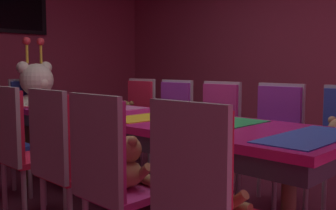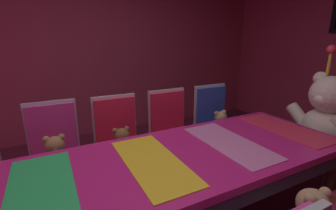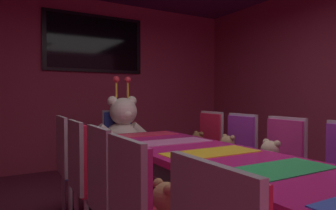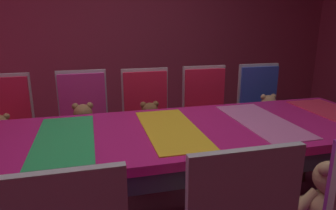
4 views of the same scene
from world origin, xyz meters
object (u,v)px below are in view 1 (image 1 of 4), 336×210
at_px(banquet_table, 154,128).
at_px(chair_right_4, 137,114).
at_px(chair_left_1, 108,168).
at_px(teddy_right_3, 162,120).
at_px(teddy_right_2, 207,125).
at_px(teddy_right_4, 127,116).
at_px(chair_right_2, 217,124).
at_px(chair_left_0, 200,193).
at_px(teddy_left_0, 220,191).
at_px(chair_left_2, 60,152).
at_px(teddy_left_2, 80,151).
at_px(throne_chair, 31,113).
at_px(teddy_left_1, 129,165).
at_px(chair_right_1, 275,131).
at_px(teddy_left_4, 4,132).
at_px(king_teddy_bear, 38,99).
at_px(chair_left_3, 17,140).
at_px(chair_right_3, 172,118).

height_order(banquet_table, chair_right_4, chair_right_4).
xyz_separation_m(chair_left_1, teddy_right_3, (1.51, 1.11, -0.00)).
height_order(teddy_right_2, teddy_right_4, teddy_right_2).
height_order(chair_left_1, chair_right_2, same).
xyz_separation_m(chair_left_0, teddy_left_0, (0.14, -0.00, -0.03)).
bearing_deg(chair_right_4, chair_left_1, 45.08).
height_order(chair_left_2, teddy_left_2, chair_left_2).
relative_size(teddy_right_3, throne_chair, 0.34).
height_order(chair_left_1, teddy_left_1, chair_left_1).
height_order(chair_left_1, teddy_right_3, chair_left_1).
bearing_deg(chair_left_1, chair_left_0, -87.51).
bearing_deg(teddy_right_2, teddy_left_1, 21.98).
distance_m(chair_left_1, throne_chair, 2.67).
bearing_deg(chair_right_2, chair_left_1, 18.39).
bearing_deg(chair_left_2, chair_right_4, 34.78).
relative_size(chair_left_0, chair_right_1, 1.00).
relative_size(chair_right_1, teddy_right_2, 2.81).
relative_size(teddy_left_4, chair_right_2, 0.29).
relative_size(chair_left_2, teddy_right_2, 2.81).
height_order(teddy_left_0, king_teddy_bear, king_teddy_bear).
xyz_separation_m(banquet_table, chair_left_3, (-0.83, 0.56, -0.06)).
bearing_deg(chair_left_2, teddy_left_2, -0.00).
relative_size(teddy_left_2, teddy_right_3, 0.90).
relative_size(chair_right_2, throne_chair, 1.00).
distance_m(chair_right_2, chair_right_3, 0.56).
distance_m(teddy_left_4, king_teddy_bear, 1.00).
height_order(chair_left_3, teddy_left_4, chair_left_3).
xyz_separation_m(chair_right_3, king_teddy_bear, (-0.81, 1.25, 0.17)).
relative_size(teddy_left_2, chair_left_3, 0.30).
bearing_deg(chair_left_1, teddy_left_4, 84.44).
xyz_separation_m(banquet_table, chair_right_1, (0.82, -0.58, -0.06)).
distance_m(teddy_left_2, teddy_right_4, 1.75).
height_order(chair_left_2, teddy_left_4, chair_left_2).
xyz_separation_m(chair_left_1, teddy_left_1, (0.14, -0.00, -0.01)).
xyz_separation_m(chair_left_2, king_teddy_bear, (0.81, 1.83, 0.17)).
bearing_deg(teddy_left_0, throne_chair, 77.85).
distance_m(teddy_left_0, chair_right_2, 1.88).
xyz_separation_m(chair_left_1, chair_left_2, (0.03, 0.53, 0.00)).
xyz_separation_m(teddy_left_4, king_teddy_bear, (0.68, 0.71, 0.19)).
distance_m(teddy_left_1, teddy_right_2, 1.47).
xyz_separation_m(teddy_left_2, teddy_right_3, (1.33, 0.58, 0.01)).
distance_m(teddy_left_1, chair_right_4, 2.25).
height_order(teddy_left_2, teddy_left_4, teddy_left_2).
height_order(teddy_left_0, chair_right_1, chair_right_1).
height_order(teddy_left_1, chair_left_2, chair_left_2).
bearing_deg(throne_chair, chair_right_3, 29.65).
height_order(chair_right_1, chair_right_3, same).
relative_size(teddy_left_1, chair_right_2, 0.32).
relative_size(chair_left_3, chair_right_2, 1.00).
xyz_separation_m(chair_left_3, chair_right_3, (1.63, 0.02, 0.00)).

